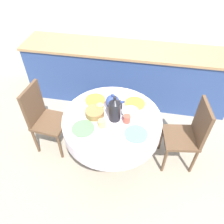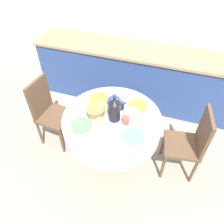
{
  "view_description": "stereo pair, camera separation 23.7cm",
  "coord_description": "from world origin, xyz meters",
  "views": [
    {
      "loc": [
        0.31,
        -1.68,
        2.49
      ],
      "look_at": [
        0.0,
        0.0,
        0.85
      ],
      "focal_mm": 35.0,
      "sensor_mm": 36.0,
      "label": 1
    },
    {
      "loc": [
        0.54,
        -1.62,
        2.49
      ],
      "look_at": [
        0.0,
        0.0,
        0.85
      ],
      "focal_mm": 35.0,
      "sensor_mm": 36.0,
      "label": 2
    }
  ],
  "objects": [
    {
      "name": "plate_far_right",
      "position": [
        0.23,
        0.27,
        0.78
      ],
      "size": [
        0.24,
        0.24,
        0.01
      ],
      "primitive_type": "cylinder",
      "color": "orange",
      "rests_on": "dining_table"
    },
    {
      "name": "cup_near_right",
      "position": [
        0.17,
        -0.04,
        0.81
      ],
      "size": [
        0.08,
        0.08,
        0.09
      ],
      "primitive_type": "cylinder",
      "color": "#CC4C3D",
      "rests_on": "dining_table"
    },
    {
      "name": "chair_left",
      "position": [
        0.9,
        0.13,
        0.53
      ],
      "size": [
        0.45,
        0.45,
        0.97
      ],
      "rotation": [
        0.0,
        0.0,
        -4.56
      ],
      "color": "brown",
      "rests_on": "ground_plane"
    },
    {
      "name": "cup_far_left",
      "position": [
        -0.15,
        0.08,
        0.81
      ],
      "size": [
        0.08,
        0.08,
        0.09
      ],
      "primitive_type": "cylinder",
      "color": "#DBB766",
      "rests_on": "dining_table"
    },
    {
      "name": "fruit_bowl",
      "position": [
        0.19,
        0.08,
        0.8
      ],
      "size": [
        0.19,
        0.19,
        0.05
      ],
      "primitive_type": "cylinder",
      "color": "silver",
      "rests_on": "dining_table"
    },
    {
      "name": "coffee_carafe",
      "position": [
        0.03,
        -0.02,
        0.91
      ],
      "size": [
        0.13,
        0.13,
        0.32
      ],
      "color": "black",
      "rests_on": "dining_table"
    },
    {
      "name": "kitchen_counter",
      "position": [
        0.0,
        1.31,
        0.47
      ],
      "size": [
        3.24,
        0.64,
        0.93
      ],
      "color": "#2D4784",
      "rests_on": "ground_plane"
    },
    {
      "name": "dining_table",
      "position": [
        0.0,
        0.0,
        0.64
      ],
      "size": [
        1.12,
        1.12,
        0.77
      ],
      "color": "brown",
      "rests_on": "ground_plane"
    },
    {
      "name": "bread_basket",
      "position": [
        -0.2,
        -0.0,
        0.81
      ],
      "size": [
        0.21,
        0.21,
        0.07
      ],
      "primitive_type": "cylinder",
      "color": "olive",
      "rests_on": "dining_table"
    },
    {
      "name": "cup_far_right",
      "position": [
        0.05,
        0.17,
        0.81
      ],
      "size": [
        0.08,
        0.08,
        0.09
      ],
      "primitive_type": "cylinder",
      "color": "#28282D",
      "rests_on": "dining_table"
    },
    {
      "name": "plate_far_left",
      "position": [
        -0.25,
        0.24,
        0.78
      ],
      "size": [
        0.24,
        0.24,
        0.01
      ],
      "primitive_type": "cylinder",
      "color": "orange",
      "rests_on": "dining_table"
    },
    {
      "name": "plate_near_right",
      "position": [
        0.29,
        -0.2,
        0.78
      ],
      "size": [
        0.24,
        0.24,
        0.01
      ],
      "primitive_type": "cylinder",
      "color": "#60BCB7",
      "rests_on": "dining_table"
    },
    {
      "name": "chair_right",
      "position": [
        -0.9,
        0.08,
        0.53
      ],
      "size": [
        0.44,
        0.44,
        0.97
      ],
      "rotation": [
        0.0,
        0.0,
        -1.66
      ],
      "color": "brown",
      "rests_on": "ground_plane"
    },
    {
      "name": "wall_back",
      "position": [
        0.0,
        1.64,
        1.3
      ],
      "size": [
        7.0,
        0.05,
        2.6
      ],
      "color": "silver",
      "rests_on": "ground_plane"
    },
    {
      "name": "teapot",
      "position": [
        -0.02,
        0.15,
        0.86
      ],
      "size": [
        0.23,
        0.16,
        0.21
      ],
      "color": "#33478E",
      "rests_on": "dining_table"
    },
    {
      "name": "ground_plane",
      "position": [
        0.0,
        0.0,
        0.0
      ],
      "size": [
        12.0,
        12.0,
        0.0
      ],
      "primitive_type": "plane",
      "color": "#9E937F"
    },
    {
      "name": "cup_near_left",
      "position": [
        -0.08,
        -0.15,
        0.81
      ],
      "size": [
        0.08,
        0.08,
        0.09
      ],
      "primitive_type": "cylinder",
      "color": "#DBB766",
      "rests_on": "dining_table"
    },
    {
      "name": "plate_near_left",
      "position": [
        -0.27,
        -0.23,
        0.78
      ],
      "size": [
        0.24,
        0.24,
        0.01
      ],
      "primitive_type": "cylinder",
      "color": "#5BA85B",
      "rests_on": "dining_table"
    }
  ]
}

